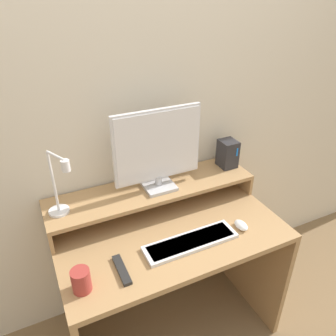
{
  "coord_description": "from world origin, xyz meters",
  "views": [
    {
      "loc": [
        -0.56,
        -0.83,
        1.85
      ],
      "look_at": [
        0.01,
        0.37,
        1.09
      ],
      "focal_mm": 35.0,
      "sensor_mm": 36.0,
      "label": 1
    }
  ],
  "objects_px": {
    "monitor": "(158,149)",
    "desk_lamp": "(59,191)",
    "remote_control": "(122,270)",
    "mug": "(81,280)",
    "keyboard": "(191,242)",
    "router_dock": "(228,154)",
    "mouse": "(241,225)"
  },
  "relations": [
    {
      "from": "monitor",
      "to": "desk_lamp",
      "type": "xyz_separation_m",
      "value": [
        -0.5,
        -0.03,
        -0.09
      ]
    },
    {
      "from": "monitor",
      "to": "remote_control",
      "type": "relative_size",
      "value": 2.66
    },
    {
      "from": "remote_control",
      "to": "mug",
      "type": "bearing_deg",
      "value": -172.08
    },
    {
      "from": "keyboard",
      "to": "remote_control",
      "type": "height_order",
      "value": "keyboard"
    },
    {
      "from": "router_dock",
      "to": "mouse",
      "type": "bearing_deg",
      "value": -112.79
    },
    {
      "from": "desk_lamp",
      "to": "remote_control",
      "type": "height_order",
      "value": "desk_lamp"
    },
    {
      "from": "router_dock",
      "to": "mug",
      "type": "bearing_deg",
      "value": -156.56
    },
    {
      "from": "router_dock",
      "to": "remote_control",
      "type": "height_order",
      "value": "router_dock"
    },
    {
      "from": "keyboard",
      "to": "mug",
      "type": "distance_m",
      "value": 0.53
    },
    {
      "from": "router_dock",
      "to": "mouse",
      "type": "height_order",
      "value": "router_dock"
    },
    {
      "from": "router_dock",
      "to": "mouse",
      "type": "xyz_separation_m",
      "value": [
        -0.16,
        -0.39,
        -0.19
      ]
    },
    {
      "from": "router_dock",
      "to": "keyboard",
      "type": "height_order",
      "value": "router_dock"
    },
    {
      "from": "mouse",
      "to": "keyboard",
      "type": "bearing_deg",
      "value": 178.1
    },
    {
      "from": "router_dock",
      "to": "keyboard",
      "type": "distance_m",
      "value": 0.62
    },
    {
      "from": "desk_lamp",
      "to": "mug",
      "type": "bearing_deg",
      "value": -91.41
    },
    {
      "from": "monitor",
      "to": "router_dock",
      "type": "xyz_separation_m",
      "value": [
        0.46,
        0.04,
        -0.14
      ]
    },
    {
      "from": "monitor",
      "to": "keyboard",
      "type": "xyz_separation_m",
      "value": [
        0.01,
        -0.34,
        -0.34
      ]
    },
    {
      "from": "remote_control",
      "to": "mug",
      "type": "relative_size",
      "value": 1.7
    },
    {
      "from": "monitor",
      "to": "mouse",
      "type": "xyz_separation_m",
      "value": [
        0.3,
        -0.35,
        -0.34
      ]
    },
    {
      "from": "monitor",
      "to": "desk_lamp",
      "type": "distance_m",
      "value": 0.51
    },
    {
      "from": "desk_lamp",
      "to": "mug",
      "type": "distance_m",
      "value": 0.41
    },
    {
      "from": "desk_lamp",
      "to": "mug",
      "type": "xyz_separation_m",
      "value": [
        -0.01,
        -0.35,
        -0.21
      ]
    },
    {
      "from": "mouse",
      "to": "mug",
      "type": "height_order",
      "value": "mug"
    },
    {
      "from": "keyboard",
      "to": "router_dock",
      "type": "bearing_deg",
      "value": 40.07
    },
    {
      "from": "desk_lamp",
      "to": "keyboard",
      "type": "distance_m",
      "value": 0.66
    },
    {
      "from": "remote_control",
      "to": "keyboard",
      "type": "bearing_deg",
      "value": 3.59
    },
    {
      "from": "keyboard",
      "to": "mouse",
      "type": "xyz_separation_m",
      "value": [
        0.29,
        -0.01,
        0.01
      ]
    },
    {
      "from": "monitor",
      "to": "mug",
      "type": "height_order",
      "value": "monitor"
    },
    {
      "from": "router_dock",
      "to": "remote_control",
      "type": "relative_size",
      "value": 0.93
    },
    {
      "from": "monitor",
      "to": "mug",
      "type": "relative_size",
      "value": 4.52
    },
    {
      "from": "remote_control",
      "to": "mouse",
      "type": "bearing_deg",
      "value": 1.14
    },
    {
      "from": "desk_lamp",
      "to": "remote_control",
      "type": "relative_size",
      "value": 1.87
    }
  ]
}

